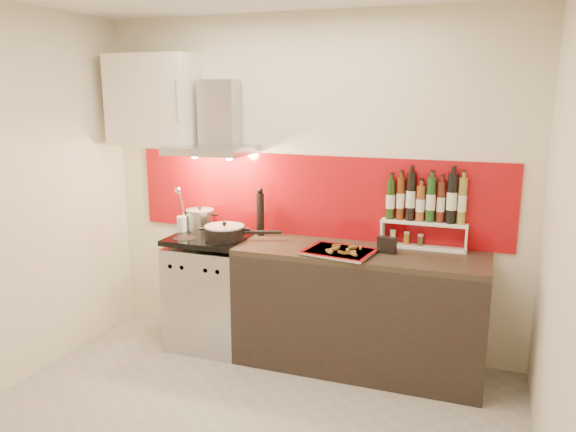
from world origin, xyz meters
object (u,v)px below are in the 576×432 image
at_px(stock_pot, 200,219).
at_px(baking_tray, 340,252).
at_px(pepper_mill, 260,212).
at_px(range_stove, 213,292).
at_px(saute_pan, 225,232).
at_px(counter, 359,310).

relative_size(stock_pot, baking_tray, 0.43).
xyz_separation_m(pepper_mill, baking_tray, (0.73, -0.30, -0.17)).
bearing_deg(pepper_mill, range_stove, -153.20).
distance_m(saute_pan, baking_tray, 0.92).
relative_size(counter, saute_pan, 3.16).
height_order(range_stove, saute_pan, saute_pan).
relative_size(counter, pepper_mill, 4.68).
bearing_deg(baking_tray, stock_pot, 167.75).
bearing_deg(range_stove, baking_tray, -6.29).
bearing_deg(stock_pot, range_stove, -41.16).
relative_size(range_stove, pepper_mill, 2.36).
xyz_separation_m(stock_pot, pepper_mill, (0.53, 0.02, 0.09)).
height_order(range_stove, baking_tray, baking_tray).
xyz_separation_m(saute_pan, pepper_mill, (0.19, 0.24, 0.12)).
xyz_separation_m(range_stove, stock_pot, (-0.18, 0.15, 0.55)).
relative_size(stock_pot, saute_pan, 0.40).
bearing_deg(counter, range_stove, -179.77).
xyz_separation_m(stock_pot, saute_pan, (0.34, -0.22, -0.03)).
bearing_deg(pepper_mill, baking_tray, -22.11).
bearing_deg(stock_pot, baking_tray, -12.25).
bearing_deg(counter, pepper_mill, 168.56).
distance_m(counter, saute_pan, 1.16).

